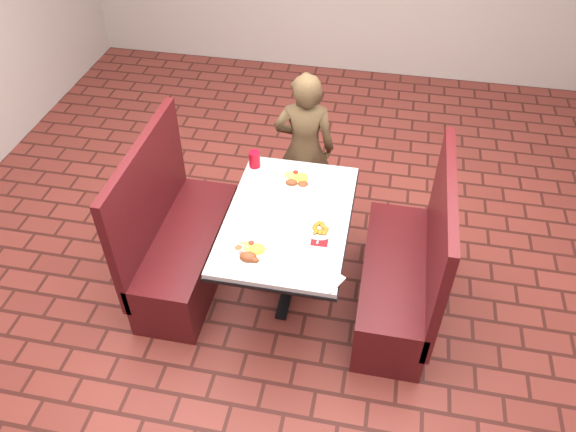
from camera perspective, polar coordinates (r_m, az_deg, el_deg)
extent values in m
plane|color=maroon|center=(4.21, 0.00, -7.56)|extent=(7.00, 7.00, 0.00)
cube|color=#B6B9BC|center=(3.68, 0.00, -0.20)|extent=(0.80, 1.20, 0.03)
cube|color=black|center=(3.70, 0.00, -0.51)|extent=(0.81, 1.21, 0.02)
cylinder|color=black|center=(3.94, 0.00, -4.22)|extent=(0.10, 0.10, 0.69)
cube|color=black|center=(4.20, 0.00, -7.43)|extent=(0.55, 0.08, 0.03)
cube|color=black|center=(4.20, 0.00, -7.43)|extent=(0.08, 0.55, 0.03)
cube|color=#4D1114|center=(4.21, -10.10, -3.95)|extent=(0.45, 1.20, 0.45)
cube|color=#4D1114|center=(3.96, -13.91, 1.30)|extent=(0.06, 1.20, 0.95)
cube|color=#4D1114|center=(4.01, 10.64, -6.96)|extent=(0.45, 1.20, 0.45)
cube|color=#4D1114|center=(3.69, 14.95, -2.54)|extent=(0.06, 1.20, 0.95)
imported|color=brown|center=(4.42, 1.67, 6.80)|extent=(0.51, 0.36, 1.31)
cylinder|color=white|center=(3.42, -3.70, -3.79)|extent=(0.25, 0.25, 0.01)
ellipsoid|color=yellow|center=(3.42, -3.15, -3.13)|extent=(0.10, 0.10, 0.05)
ellipsoid|color=#7BB94A|center=(3.45, -4.28, -2.88)|extent=(0.10, 0.08, 0.03)
cylinder|color=red|center=(3.45, -3.76, -2.71)|extent=(0.04, 0.04, 0.01)
ellipsoid|color=brown|center=(3.37, -4.09, -3.93)|extent=(0.11, 0.08, 0.06)
ellipsoid|color=brown|center=(3.36, -3.46, -4.33)|extent=(0.06, 0.04, 0.04)
cylinder|color=white|center=(3.42, -5.02, -3.42)|extent=(0.06, 0.06, 0.04)
cylinder|color=brown|center=(3.40, -5.04, -3.21)|extent=(0.05, 0.05, 0.00)
cylinder|color=white|center=(3.94, 0.87, 3.58)|extent=(0.25, 0.25, 0.02)
ellipsoid|color=yellow|center=(3.94, 1.37, 4.18)|extent=(0.10, 0.10, 0.05)
ellipsoid|color=#7BB94A|center=(3.96, 0.33, 4.36)|extent=(0.10, 0.08, 0.03)
cylinder|color=red|center=(3.97, 0.78, 4.50)|extent=(0.04, 0.04, 0.01)
ellipsoid|color=brown|center=(3.89, 1.53, 3.43)|extent=(0.08, 0.08, 0.03)
ellipsoid|color=brown|center=(3.89, 0.35, 3.63)|extent=(0.09, 0.06, 0.05)
cylinder|color=white|center=(3.57, 3.25, -1.41)|extent=(0.19, 0.19, 0.01)
cube|color=maroon|center=(3.51, 3.24, -2.47)|extent=(0.11, 0.11, 0.00)
cube|color=silver|center=(3.52, 3.11, -2.16)|extent=(0.01, 0.12, 0.00)
cylinder|color=#B20B1C|center=(4.05, -3.42, 5.79)|extent=(0.08, 0.08, 0.12)
cube|color=white|center=(3.29, 3.74, -6.24)|extent=(0.25, 0.23, 0.01)
cube|color=silver|center=(3.44, -2.48, -3.40)|extent=(0.03, 0.19, 0.00)
cube|color=silver|center=(3.40, -3.48, -4.15)|extent=(0.08, 0.12, 0.00)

